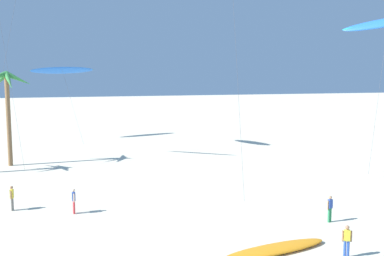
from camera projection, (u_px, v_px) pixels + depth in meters
The scene contains 7 objects.
palm_tree_2 at pixel (7, 92), 45.70m from camera, with size 4.33×4.55×9.18m.
flying_kite_4 at pixel (63, 70), 62.59m from camera, with size 8.36×6.69×9.71m.
grounded_kite_0 at pixel (275, 249), 24.86m from camera, with size 6.37×2.66×0.32m.
person_foreground_walker at pixel (12, 197), 31.94m from camera, with size 0.24×0.51×1.69m.
person_near_left at pixel (330, 208), 29.57m from camera, with size 0.48×0.30×1.68m.
person_near_right at pixel (74, 200), 31.26m from camera, with size 0.24×0.51×1.68m.
person_far_watcher at pixel (347, 240), 24.04m from camera, with size 0.49×0.28×1.68m.
Camera 1 is at (-6.25, -7.14, 9.57)m, focal length 44.76 mm.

